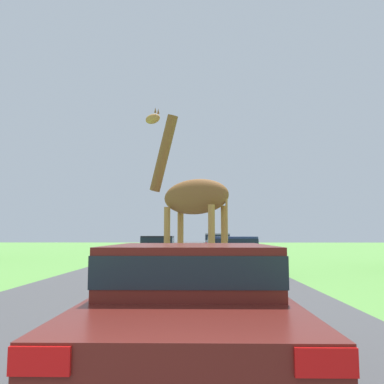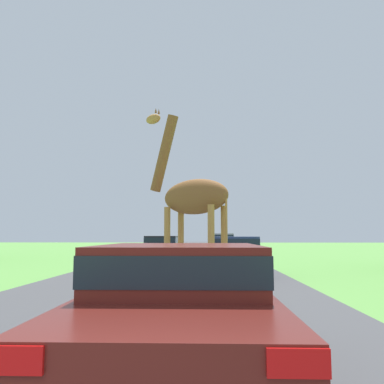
{
  "view_description": "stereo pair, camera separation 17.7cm",
  "coord_description": "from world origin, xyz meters",
  "px_view_note": "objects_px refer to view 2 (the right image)",
  "views": [
    {
      "loc": [
        0.97,
        -0.19,
        1.43
      ],
      "look_at": [
        0.79,
        10.93,
        2.61
      ],
      "focal_mm": 38.0,
      "sensor_mm": 36.0,
      "label": 1
    },
    {
      "loc": [
        1.15,
        -0.18,
        1.43
      ],
      "look_at": [
        0.79,
        10.93,
        2.61
      ],
      "focal_mm": 38.0,
      "sensor_mm": 36.0,
      "label": 2
    }
  ],
  "objects_px": {
    "car_lead_maroon": "(180,305)",
    "car_queue_right": "(161,247)",
    "car_queue_left": "(233,254)",
    "car_far_ahead": "(221,244)",
    "giraffe_near_road": "(191,198)"
  },
  "relations": [
    {
      "from": "car_queue_left",
      "to": "car_far_ahead",
      "type": "xyz_separation_m",
      "value": [
        0.07,
        13.47,
        0.09
      ]
    },
    {
      "from": "car_lead_maroon",
      "to": "car_queue_left",
      "type": "bearing_deg",
      "value": 83.15
    },
    {
      "from": "car_lead_maroon",
      "to": "car_queue_right",
      "type": "bearing_deg",
      "value": 96.69
    },
    {
      "from": "giraffe_near_road",
      "to": "car_queue_left",
      "type": "relative_size",
      "value": 1.31
    },
    {
      "from": "car_queue_right",
      "to": "car_queue_left",
      "type": "height_order",
      "value": "car_queue_right"
    },
    {
      "from": "car_far_ahead",
      "to": "car_queue_left",
      "type": "bearing_deg",
      "value": -90.31
    },
    {
      "from": "car_lead_maroon",
      "to": "car_queue_left",
      "type": "height_order",
      "value": "car_queue_left"
    },
    {
      "from": "car_lead_maroon",
      "to": "car_queue_right",
      "type": "xyz_separation_m",
      "value": [
        -2.28,
        19.42,
        0.03
      ]
    },
    {
      "from": "giraffe_near_road",
      "to": "car_queue_right",
      "type": "relative_size",
      "value": 1.17
    },
    {
      "from": "car_lead_maroon",
      "to": "car_far_ahead",
      "type": "relative_size",
      "value": 1.04
    },
    {
      "from": "giraffe_near_road",
      "to": "car_far_ahead",
      "type": "distance_m",
      "value": 17.47
    },
    {
      "from": "car_queue_left",
      "to": "car_lead_maroon",
      "type": "bearing_deg",
      "value": -96.85
    },
    {
      "from": "car_queue_left",
      "to": "car_far_ahead",
      "type": "distance_m",
      "value": 13.47
    },
    {
      "from": "giraffe_near_road",
      "to": "car_queue_right",
      "type": "bearing_deg",
      "value": 46.72
    },
    {
      "from": "car_lead_maroon",
      "to": "car_queue_right",
      "type": "height_order",
      "value": "car_queue_right"
    }
  ]
}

